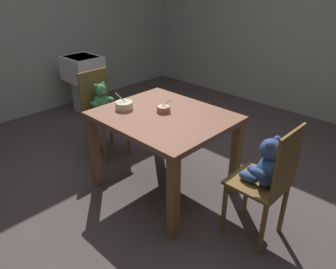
{
  "coord_description": "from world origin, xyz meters",
  "views": [
    {
      "loc": [
        1.69,
        -1.7,
        1.76
      ],
      "look_at": [
        0.0,
        0.05,
        0.52
      ],
      "focal_mm": 34.0,
      "sensor_mm": 36.0,
      "label": 1
    }
  ],
  "objects_px": {
    "dining_table": "(164,127)",
    "teddy_chair_near_right": "(267,172)",
    "porridge_bowl_terracotta_center": "(164,109)",
    "sink_basin": "(84,76)",
    "teddy_chair_near_left": "(102,106)",
    "porridge_bowl_cream_near_left": "(124,105)"
  },
  "relations": [
    {
      "from": "teddy_chair_near_right",
      "to": "porridge_bowl_cream_near_left",
      "type": "distance_m",
      "value": 1.28
    },
    {
      "from": "porridge_bowl_terracotta_center",
      "to": "sink_basin",
      "type": "height_order",
      "value": "porridge_bowl_terracotta_center"
    },
    {
      "from": "porridge_bowl_terracotta_center",
      "to": "dining_table",
      "type": "bearing_deg",
      "value": -43.55
    },
    {
      "from": "dining_table",
      "to": "porridge_bowl_terracotta_center",
      "type": "distance_m",
      "value": 0.15
    },
    {
      "from": "teddy_chair_near_left",
      "to": "sink_basin",
      "type": "height_order",
      "value": "teddy_chair_near_left"
    },
    {
      "from": "teddy_chair_near_left",
      "to": "porridge_bowl_terracotta_center",
      "type": "relative_size",
      "value": 7.75
    },
    {
      "from": "dining_table",
      "to": "teddy_chair_near_left",
      "type": "xyz_separation_m",
      "value": [
        -0.92,
        0.02,
        -0.08
      ]
    },
    {
      "from": "dining_table",
      "to": "porridge_bowl_cream_near_left",
      "type": "height_order",
      "value": "porridge_bowl_cream_near_left"
    },
    {
      "from": "teddy_chair_near_left",
      "to": "sink_basin",
      "type": "distance_m",
      "value": 1.24
    },
    {
      "from": "dining_table",
      "to": "porridge_bowl_cream_near_left",
      "type": "xyz_separation_m",
      "value": [
        -0.33,
        -0.15,
        0.14
      ]
    },
    {
      "from": "sink_basin",
      "to": "dining_table",
      "type": "bearing_deg",
      "value": -14.37
    },
    {
      "from": "porridge_bowl_terracotta_center",
      "to": "porridge_bowl_cream_near_left",
      "type": "distance_m",
      "value": 0.34
    },
    {
      "from": "porridge_bowl_cream_near_left",
      "to": "dining_table",
      "type": "bearing_deg",
      "value": 23.87
    },
    {
      "from": "teddy_chair_near_right",
      "to": "porridge_bowl_cream_near_left",
      "type": "xyz_separation_m",
      "value": [
        -1.25,
        -0.21,
        0.2
      ]
    },
    {
      "from": "porridge_bowl_cream_near_left",
      "to": "sink_basin",
      "type": "relative_size",
      "value": 0.2
    },
    {
      "from": "dining_table",
      "to": "teddy_chair_near_right",
      "type": "relative_size",
      "value": 1.16
    },
    {
      "from": "teddy_chair_near_right",
      "to": "porridge_bowl_terracotta_center",
      "type": "height_order",
      "value": "teddy_chair_near_right"
    },
    {
      "from": "teddy_chair_near_right",
      "to": "porridge_bowl_terracotta_center",
      "type": "distance_m",
      "value": 0.98
    },
    {
      "from": "dining_table",
      "to": "teddy_chair_near_right",
      "type": "height_order",
      "value": "teddy_chair_near_right"
    },
    {
      "from": "teddy_chair_near_left",
      "to": "teddy_chair_near_right",
      "type": "relative_size",
      "value": 0.97
    },
    {
      "from": "teddy_chair_near_right",
      "to": "sink_basin",
      "type": "bearing_deg",
      "value": -8.58
    },
    {
      "from": "teddy_chair_near_left",
      "to": "porridge_bowl_terracotta_center",
      "type": "xyz_separation_m",
      "value": [
        0.87,
        0.02,
        0.22
      ]
    }
  ]
}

